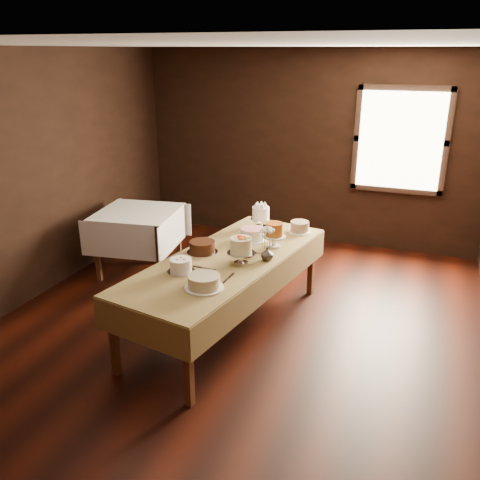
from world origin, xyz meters
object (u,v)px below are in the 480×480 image
at_px(cake_flowers, 241,252).
at_px(flower_vase, 267,254).
at_px(cake_server_d, 264,254).
at_px(cake_lattice, 252,235).
at_px(cake_chocolate, 202,247).
at_px(display_table, 227,263).
at_px(cake_caramel, 274,236).
at_px(cake_server_b, 226,281).
at_px(cake_meringue, 261,218).
at_px(cake_swirl, 181,266).
at_px(cake_speckled, 300,227).
at_px(cake_server_c, 242,245).
at_px(side_table, 138,219).
at_px(cake_cream, 204,282).
at_px(cake_server_a, 209,269).
at_px(cake_server_e, 184,261).

height_order(cake_flowers, flower_vase, cake_flowers).
relative_size(cake_flowers, cake_server_d, 1.24).
bearing_deg(cake_lattice, cake_chocolate, -122.86).
xyz_separation_m(display_table, cake_lattice, (0.07, 0.59, 0.12)).
bearing_deg(cake_caramel, cake_server_b, -99.32).
distance_m(cake_meringue, cake_swirl, 1.52).
distance_m(cake_chocolate, cake_server_d, 0.63).
distance_m(display_table, cake_server_b, 0.54).
bearing_deg(flower_vase, cake_speckled, 84.03).
distance_m(cake_speckled, cake_lattice, 0.60).
bearing_deg(cake_caramel, cake_server_d, -99.99).
height_order(cake_meringue, cake_server_b, cake_meringue).
height_order(cake_flowers, cake_server_c, cake_flowers).
distance_m(cake_lattice, cake_caramel, 0.32).
bearing_deg(display_table, cake_chocolate, 171.65).
bearing_deg(cake_meringue, side_table, -178.34).
xyz_separation_m(cake_lattice, cake_cream, (0.01, -1.29, 0.00)).
xyz_separation_m(cake_chocolate, flower_vase, (0.68, 0.05, 0.01)).
height_order(cake_meringue, cake_server_c, cake_meringue).
relative_size(cake_swirl, cake_server_a, 1.08).
xyz_separation_m(side_table, flower_vase, (2.02, -0.89, 0.14)).
bearing_deg(cake_swirl, cake_chocolate, 91.67).
bearing_deg(side_table, cake_speckled, 0.84).
distance_m(side_table, cake_server_b, 2.35).
xyz_separation_m(cake_server_a, cake_server_d, (0.37, 0.55, 0.00)).
relative_size(display_table, cake_server_c, 11.40).
height_order(cake_speckled, cake_server_d, cake_speckled).
height_order(side_table, cake_server_a, side_table).
height_order(cake_swirl, cake_server_c, cake_swirl).
relative_size(cake_server_b, flower_vase, 1.81).
bearing_deg(flower_vase, cake_cream, -112.17).
relative_size(cake_chocolate, flower_vase, 2.41).
distance_m(cake_server_b, cake_server_e, 0.63).
bearing_deg(cake_chocolate, cake_server_a, -57.44).
bearing_deg(display_table, cake_server_c, 85.55).
bearing_deg(flower_vase, cake_swirl, -140.06).
distance_m(cake_lattice, cake_server_d, 0.43).
xyz_separation_m(side_table, cake_caramel, (1.98, -0.52, 0.19)).
xyz_separation_m(cake_chocolate, cake_swirl, (0.01, -0.51, 0.00)).
height_order(cake_lattice, flower_vase, flower_vase).
bearing_deg(display_table, cake_swirl, -119.69).
distance_m(cake_caramel, cake_cream, 1.20).
relative_size(cake_speckled, cake_lattice, 0.91).
bearing_deg(cake_server_b, cake_caramel, 173.81).
distance_m(side_table, cake_server_c, 1.76).
xyz_separation_m(cake_server_e, flower_vase, (0.76, 0.31, 0.06)).
xyz_separation_m(cake_swirl, cake_server_d, (0.58, 0.70, -0.06)).
relative_size(cake_server_c, cake_server_d, 1.00).
distance_m(cake_server_a, cake_server_c, 0.69).
distance_m(cake_speckled, cake_caramel, 0.57).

